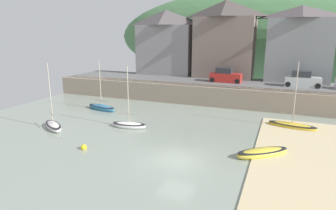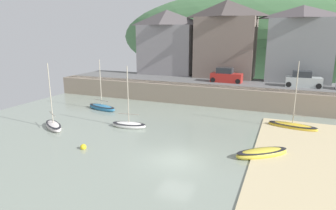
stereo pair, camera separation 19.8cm
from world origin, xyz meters
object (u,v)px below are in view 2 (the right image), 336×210
(waterfront_building_left, at_px, (167,42))
(fishing_boat_green, at_px, (262,153))
(parked_car_near_slipway, at_px, (226,76))
(parked_car_by_wall, at_px, (303,80))
(motorboat_with_cabin, at_px, (53,126))
(mooring_buoy, at_px, (83,147))
(waterfront_building_right, at_px, (300,44))
(rowboat_small_beached, at_px, (129,125))
(sailboat_white_hull, at_px, (102,107))
(waterfront_building_centre, at_px, (226,39))
(sailboat_tall_mast, at_px, (292,126))

(waterfront_building_left, bearing_deg, fishing_boat_green, -53.09)
(parked_car_near_slipway, distance_m, parked_car_by_wall, 9.42)
(motorboat_with_cabin, height_order, mooring_buoy, motorboat_with_cabin)
(waterfront_building_right, bearing_deg, rowboat_small_beached, -126.62)
(sailboat_white_hull, xyz_separation_m, parked_car_by_wall, (21.85, 10.94, 2.93))
(waterfront_building_left, xyz_separation_m, sailboat_white_hull, (-1.93, -15.44, -7.18))
(waterfront_building_centre, xyz_separation_m, waterfront_building_right, (9.97, 0.00, -0.55))
(parked_car_near_slipway, bearing_deg, waterfront_building_centre, 106.51)
(fishing_boat_green, xyz_separation_m, sailboat_tall_mast, (2.11, 7.90, -0.00))
(waterfront_building_centre, distance_m, sailboat_white_hull, 20.59)
(fishing_boat_green, bearing_deg, sailboat_tall_mast, 36.93)
(waterfront_building_right, relative_size, sailboat_tall_mast, 1.53)
(sailboat_white_hull, bearing_deg, motorboat_with_cabin, -77.76)
(motorboat_with_cabin, bearing_deg, parked_car_by_wall, 73.63)
(waterfront_building_left, bearing_deg, waterfront_building_centre, 0.00)
(motorboat_with_cabin, bearing_deg, waterfront_building_centre, 97.18)
(sailboat_tall_mast, xyz_separation_m, mooring_buoy, (-15.18, -11.68, -0.10))
(waterfront_building_left, relative_size, mooring_buoy, 20.44)
(waterfront_building_right, xyz_separation_m, fishing_boat_green, (-2.45, -22.39, -7.20))
(sailboat_white_hull, relative_size, parked_car_by_wall, 1.46)
(rowboat_small_beached, distance_m, parked_car_near_slipway, 16.99)
(waterfront_building_right, bearing_deg, sailboat_tall_mast, -91.36)
(fishing_boat_green, height_order, sailboat_tall_mast, sailboat_tall_mast)
(sailboat_white_hull, xyz_separation_m, parked_car_near_slipway, (12.42, 10.94, 2.93))
(sailboat_white_hull, relative_size, parked_car_near_slipway, 1.46)
(waterfront_building_centre, xyz_separation_m, fishing_boat_green, (7.52, -22.39, -7.75))
(sailboat_tall_mast, height_order, parked_car_by_wall, sailboat_tall_mast)
(waterfront_building_centre, bearing_deg, waterfront_building_left, 180.00)
(waterfront_building_centre, xyz_separation_m, sailboat_white_hull, (-11.23, -15.44, -7.72))
(waterfront_building_left, relative_size, sailboat_white_hull, 1.64)
(sailboat_tall_mast, relative_size, parked_car_near_slipway, 1.57)
(waterfront_building_right, height_order, motorboat_with_cabin, waterfront_building_right)
(rowboat_small_beached, bearing_deg, mooring_buoy, -102.26)
(fishing_boat_green, xyz_separation_m, mooring_buoy, (-13.07, -3.77, -0.10))
(motorboat_with_cabin, height_order, sailboat_tall_mast, sailboat_tall_mast)
(waterfront_building_left, distance_m, waterfront_building_centre, 9.31)
(rowboat_small_beached, distance_m, mooring_buoy, 6.13)
(waterfront_building_left, distance_m, sailboat_white_hull, 17.13)
(waterfront_building_left, bearing_deg, waterfront_building_right, 0.00)
(sailboat_tall_mast, bearing_deg, waterfront_building_centre, 134.66)
(waterfront_building_centre, relative_size, parked_car_by_wall, 2.66)
(sailboat_white_hull, height_order, mooring_buoy, sailboat_white_hull)
(waterfront_building_centre, relative_size, mooring_buoy, 22.68)
(parked_car_by_wall, relative_size, mooring_buoy, 8.53)
(fishing_boat_green, bearing_deg, parked_car_near_slipway, 71.33)
(waterfront_building_centre, height_order, mooring_buoy, waterfront_building_centre)
(parked_car_near_slipway, bearing_deg, motorboat_with_cabin, -122.56)
(waterfront_building_centre, bearing_deg, motorboat_with_cabin, -116.30)
(sailboat_tall_mast, bearing_deg, mooring_buoy, -131.39)
(parked_car_by_wall, bearing_deg, fishing_boat_green, -101.11)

